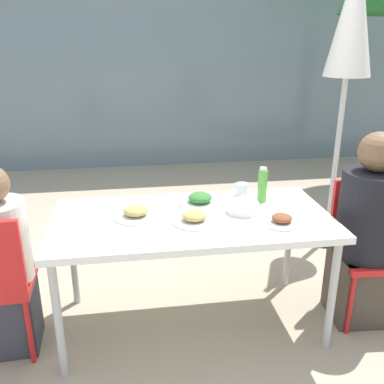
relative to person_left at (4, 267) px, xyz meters
name	(u,v)px	position (x,y,z in m)	size (l,w,h in m)	color
ground_plane	(192,322)	(1.05, 0.05, -0.52)	(24.00, 24.00, 0.00)	tan
building_facade	(150,52)	(1.05, 3.66, 0.98)	(10.00, 0.20, 3.00)	slate
dining_table	(192,225)	(1.05, 0.05, 0.15)	(1.60, 0.79, 0.73)	white
person_left	(4,267)	(0.00, 0.00, 0.00)	(0.31, 0.31, 1.09)	#383842
chair_right	(366,239)	(2.15, 0.04, -0.01)	(0.43, 0.43, 0.86)	red
person_right	(366,236)	(2.10, -0.03, 0.05)	(0.36, 0.36, 1.20)	#473D33
closed_umbrella	(351,31)	(2.40, 1.03, 1.22)	(0.36, 0.36, 2.31)	#333333
plate_0	(282,220)	(1.52, -0.13, 0.23)	(0.20, 0.20, 0.06)	white
plate_1	(136,213)	(0.73, 0.09, 0.24)	(0.25, 0.25, 0.07)	white
plate_2	(194,218)	(1.05, -0.03, 0.23)	(0.25, 0.25, 0.07)	white
plate_3	(200,200)	(1.13, 0.23, 0.24)	(0.26, 0.26, 0.07)	white
bottle	(262,185)	(1.51, 0.22, 0.32)	(0.06, 0.06, 0.22)	#51A338
drinking_cup	(242,189)	(1.42, 0.34, 0.25)	(0.08, 0.08, 0.08)	silver
salad_bowl	(243,207)	(1.35, 0.07, 0.24)	(0.18, 0.18, 0.06)	white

